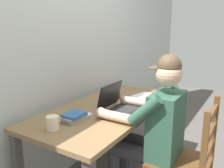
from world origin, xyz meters
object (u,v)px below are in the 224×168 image
object	(u,v)px
computer_mouse	(137,101)
coffee_mug_white	(53,123)
book_stack_main	(74,117)
wooden_chair	(187,161)
desk	(109,116)
seated_person	(153,125)
coffee_mug_dark	(116,94)
laptop	(118,105)

from	to	relation	value
computer_mouse	coffee_mug_white	bearing A→B (deg)	164.75
book_stack_main	wooden_chair	bearing A→B (deg)	-67.58
desk	seated_person	world-z (taller)	seated_person
computer_mouse	book_stack_main	xyz separation A→B (m)	(-0.64, 0.22, 0.01)
wooden_chair	computer_mouse	distance (m)	0.71
coffee_mug_white	book_stack_main	bearing A→B (deg)	-3.78
wooden_chair	book_stack_main	size ratio (longest dim) A/B	4.28
seated_person	coffee_mug_dark	bearing A→B (deg)	57.73
desk	coffee_mug_dark	size ratio (longest dim) A/B	12.97
desk	coffee_mug_dark	world-z (taller)	coffee_mug_dark
desk	book_stack_main	distance (m)	0.42
computer_mouse	coffee_mug_white	size ratio (longest dim) A/B	0.80
coffee_mug_white	desk	bearing A→B (deg)	-6.24
book_stack_main	seated_person	bearing A→B (deg)	-57.40
desk	seated_person	xyz separation A→B (m)	(-0.08, -0.46, 0.04)
seated_person	computer_mouse	size ratio (longest dim) A/B	12.25
computer_mouse	coffee_mug_dark	xyz separation A→B (m)	(0.02, 0.24, 0.03)
computer_mouse	book_stack_main	bearing A→B (deg)	161.22
wooden_chair	coffee_mug_dark	world-z (taller)	wooden_chair
laptop	computer_mouse	bearing A→B (deg)	-7.98
computer_mouse	seated_person	bearing A→B (deg)	-137.40
laptop	book_stack_main	xyz separation A→B (m)	(-0.36, 0.18, -0.03)
coffee_mug_white	coffee_mug_dark	world-z (taller)	coffee_mug_white
desk	wooden_chair	distance (m)	0.76
laptop	computer_mouse	xyz separation A→B (m)	(0.28, -0.04, -0.04)
coffee_mug_white	computer_mouse	bearing A→B (deg)	-15.25
wooden_chair	seated_person	bearing A→B (deg)	90.00
desk	laptop	distance (m)	0.19
seated_person	coffee_mug_white	world-z (taller)	seated_person
desk	wooden_chair	size ratio (longest dim) A/B	1.70
coffee_mug_white	seated_person	bearing A→B (deg)	-44.35
computer_mouse	book_stack_main	distance (m)	0.68
laptop	book_stack_main	world-z (taller)	laptop
seated_person	wooden_chair	size ratio (longest dim) A/B	1.33
seated_person	computer_mouse	bearing A→B (deg)	42.60
seated_person	computer_mouse	xyz separation A→B (m)	(0.32, 0.29, 0.06)
seated_person	wooden_chair	xyz separation A→B (m)	(-0.00, -0.28, -0.22)
book_stack_main	coffee_mug_dark	bearing A→B (deg)	2.06
desk	coffee_mug_dark	distance (m)	0.30
wooden_chair	computer_mouse	world-z (taller)	wooden_chair
seated_person	book_stack_main	size ratio (longest dim) A/B	5.69
wooden_chair	laptop	xyz separation A→B (m)	(0.04, 0.61, 0.32)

